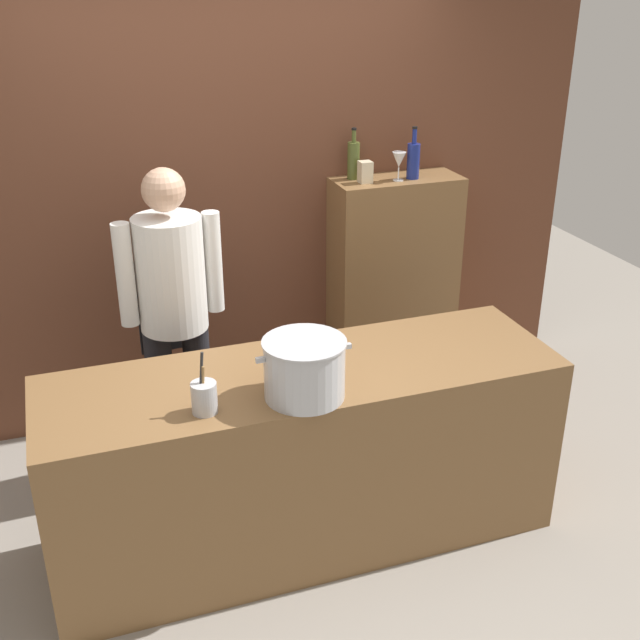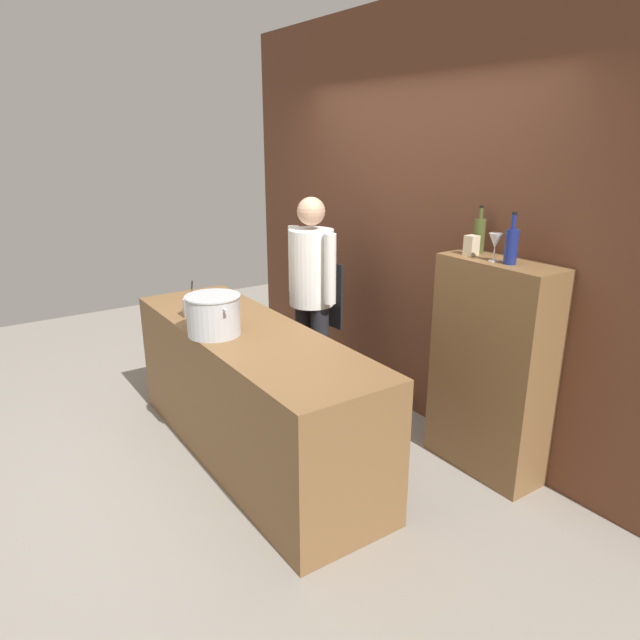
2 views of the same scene
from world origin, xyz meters
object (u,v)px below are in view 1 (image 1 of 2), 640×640
Objects in this scene: spice_tin_cream at (365,172)px; wine_glass_short at (399,161)px; utensil_crock at (204,397)px; stockpot_large at (304,369)px; chef at (173,304)px; wine_bottle_cobalt at (413,160)px; wine_bottle_olive at (353,160)px.

wine_glass_short is at bearing -6.86° from spice_tin_cream.
spice_tin_cream is (-0.20, 0.02, -0.06)m from wine_glass_short.
wine_glass_short reaches higher than utensil_crock.
spice_tin_cream is (0.82, 1.37, 0.42)m from stockpot_large.
wine_glass_short reaches higher than stockpot_large.
chef is at bearing -165.21° from wine_glass_short.
wine_glass_short is at bearing 52.93° from stockpot_large.
wine_bottle_cobalt is (1.53, 1.35, 0.53)m from utensil_crock.
spice_tin_cream is (0.03, -0.10, -0.05)m from wine_bottle_olive.
stockpot_large is 1.36× the size of wine_bottle_cobalt.
stockpot_large is at bearing -118.18° from wine_bottle_olive.
chef is at bearing 87.59° from utensil_crock.
wine_bottle_cobalt is 1.80× the size of wine_glass_short.
wine_bottle_cobalt reaches higher than wine_bottle_olive.
wine_glass_short is (0.23, -0.12, 0.00)m from wine_bottle_olive.
wine_bottle_olive is (1.20, 1.46, 0.53)m from utensil_crock.
wine_glass_short is at bearing -169.26° from wine_bottle_cobalt.
spice_tin_cream is (1.19, 0.39, 0.48)m from chef.
utensil_crock is at bearing 178.21° from stockpot_large.
wine_bottle_cobalt reaches higher than chef.
utensil_crock is 2.11m from wine_bottle_cobalt.
spice_tin_cream is at bearing 47.68° from utensil_crock.
utensil_crock is (-0.04, -0.97, 0.00)m from chef.
wine_bottle_cobalt reaches higher than spice_tin_cream.
wine_bottle_cobalt is at bearing -170.35° from chef.
chef reaches higher than wine_glass_short.
wine_bottle_cobalt is 2.44× the size of spice_tin_cream.
chef is at bearing -165.48° from wine_bottle_cobalt.
wine_bottle_olive reaches higher than chef.
stockpot_large is 1.65m from spice_tin_cream.
wine_glass_short is 0.20m from spice_tin_cream.
stockpot_large is 3.32× the size of spice_tin_cream.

